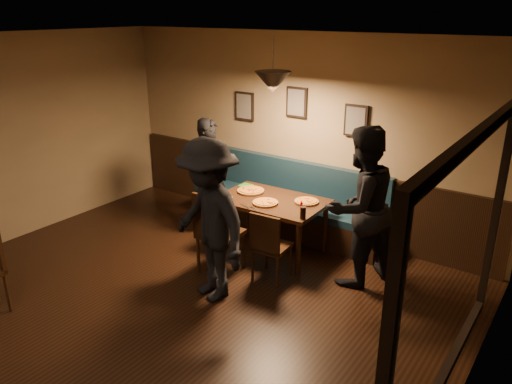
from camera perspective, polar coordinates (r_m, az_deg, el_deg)
floor at (r=5.33m, az=-16.14°, el=-16.01°), size 7.00×7.00×0.00m
ceiling at (r=4.36m, az=-19.81°, el=15.39°), size 7.00×7.00×0.00m
wall_back at (r=7.20m, az=4.68°, el=6.65°), size 6.00×0.00×6.00m
wall_right at (r=3.10m, az=20.09°, el=-14.03°), size 0.00×7.00×7.00m
wainscot at (r=7.44m, az=4.37°, el=-0.14°), size 5.88×0.06×1.00m
booth_bench at (r=7.22m, az=3.27°, el=-0.75°), size 3.00×0.60×1.00m
window_frame at (r=3.48m, az=21.94°, el=-8.39°), size 0.06×2.56×1.86m
window_glass at (r=3.49m, az=21.46°, el=-8.28°), size 0.00×2.40×2.40m
picture_left at (r=7.60m, az=-1.31°, el=9.74°), size 0.32×0.04×0.42m
picture_center at (r=7.08m, az=4.66°, el=10.15°), size 0.32×0.04×0.42m
picture_right at (r=6.71m, az=11.31°, el=7.96°), size 0.32×0.04×0.42m
pendant_lamp at (r=6.13m, az=1.92°, el=12.42°), size 0.44×0.44×0.25m
dining_table at (r=6.65m, az=1.73°, el=-3.83°), size 1.41×0.93×0.74m
chair_near_left at (r=6.11m, az=-4.06°, el=-4.51°), size 0.48×0.48×1.06m
chair_near_right at (r=5.97m, az=1.81°, el=-6.04°), size 0.42×0.42×0.88m
diner_left at (r=7.13m, az=-5.15°, el=1.79°), size 0.49×0.66×1.67m
diner_right at (r=5.83m, az=11.74°, el=-1.68°), size 1.03×1.13×1.89m
diner_front at (r=5.44m, az=-5.39°, el=-3.28°), size 1.34×1.03×1.84m
pizza_a at (r=6.76m, az=-0.60°, el=0.16°), size 0.47×0.47×0.04m
pizza_b at (r=6.36m, az=1.07°, el=-1.20°), size 0.43×0.43×0.04m
pizza_c at (r=6.43m, az=5.78°, el=-1.06°), size 0.40×0.40×0.04m
soda_glass at (r=5.92m, az=5.37°, el=-2.36°), size 0.09×0.09×0.15m
tabasco_bottle at (r=6.16m, az=5.19°, el=-1.51°), size 0.04×0.04×0.13m
napkin_a at (r=7.01m, az=-1.15°, el=0.75°), size 0.17×0.17×0.01m
napkin_b at (r=6.58m, az=-3.57°, el=-0.62°), size 0.18×0.18×0.01m
cutlery_set at (r=6.25m, az=-0.78°, el=-1.76°), size 0.18×0.08×0.00m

